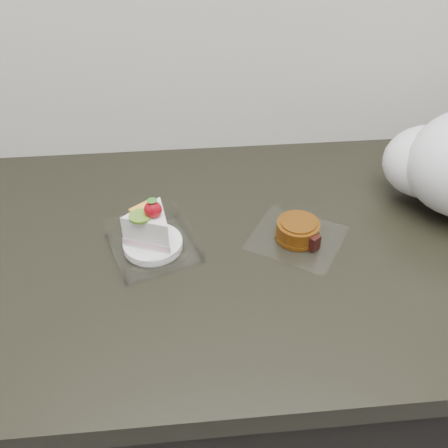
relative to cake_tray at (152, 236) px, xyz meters
name	(u,v)px	position (x,y,z in m)	size (l,w,h in m)	color
counter	(242,390)	(0.16, 0.01, -0.48)	(2.04, 0.64, 0.90)	black
cake_tray	(152,236)	(0.00, 0.00, 0.00)	(0.17, 0.17, 0.10)	white
mooncake_wrap	(298,232)	(0.24, 0.00, -0.01)	(0.20, 0.19, 0.03)	white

